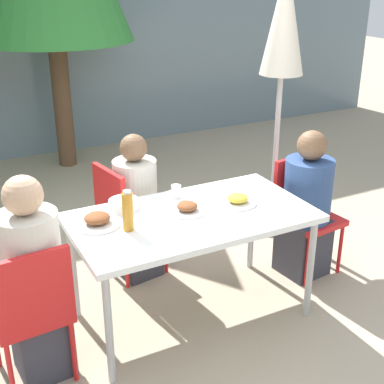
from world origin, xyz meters
name	(u,v)px	position (x,y,z in m)	size (l,w,h in m)	color
ground_plane	(192,314)	(0.00, 0.00, 0.00)	(24.00, 24.00, 0.00)	tan
building_facade	(38,26)	(0.00, 3.86, 1.50)	(10.00, 0.20, 3.00)	slate
dining_table	(192,223)	(0.00, 0.00, 0.68)	(1.48, 0.81, 0.74)	white
chair_left	(31,307)	(-1.03, -0.16, 0.50)	(0.43, 0.43, 0.86)	red
person_left	(35,285)	(-0.99, -0.08, 0.57)	(0.32, 0.32, 1.20)	#383842
chair_right	(303,206)	(1.03, 0.20, 0.50)	(0.44, 0.44, 0.86)	red
person_right	(306,209)	(0.99, 0.11, 0.52)	(0.35, 0.35, 1.11)	#383842
chair_far	(123,213)	(-0.20, 0.69, 0.50)	(0.46, 0.46, 0.86)	red
person_far	(136,211)	(-0.11, 0.65, 0.52)	(0.32, 0.32, 1.09)	#383842
closed_umbrella	(283,35)	(1.22, 0.82, 1.66)	(0.36, 0.36, 2.21)	#333333
plate_0	(187,208)	(-0.01, 0.05, 0.77)	(0.24, 0.24, 0.07)	white
plate_1	(238,200)	(0.33, 0.01, 0.77)	(0.24, 0.24, 0.07)	white
plate_2	(97,220)	(-0.56, 0.13, 0.77)	(0.28, 0.28, 0.08)	white
bottle	(128,211)	(-0.42, -0.01, 0.86)	(0.06, 0.06, 0.25)	#B7751E
drinking_cup	(176,191)	(0.03, 0.28, 0.78)	(0.07, 0.07, 0.08)	white
salad_bowl	(124,205)	(-0.34, 0.26, 0.77)	(0.19, 0.19, 0.06)	white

